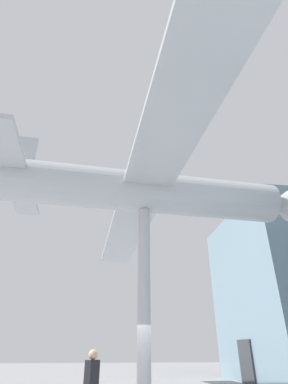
{
  "coord_description": "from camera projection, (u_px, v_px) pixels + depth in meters",
  "views": [
    {
      "loc": [
        10.8,
        -1.2,
        1.8
      ],
      "look_at": [
        0.0,
        0.0,
        7.51
      ],
      "focal_mm": 28.0,
      "sensor_mm": 36.0,
      "label": 1
    }
  ],
  "objects": [
    {
      "name": "suspended_airplane",
      "position": [
        147.0,
        192.0,
        12.3
      ],
      "size": [
        22.05,
        12.85,
        2.84
      ],
      "rotation": [
        0.0,
        0.0,
        0.09
      ],
      "color": "#B2B7BC",
      "rests_on": "support_pylon_central"
    },
    {
      "name": "visitor_person",
      "position": [
        91.0,
        380.0,
        8.24
      ],
      "size": [
        0.45,
        0.42,
        1.79
      ],
      "rotation": [
        0.0,
        0.0,
        2.48
      ],
      "color": "#2D3D56",
      "rests_on": "ground_plane"
    },
    {
      "name": "support_pylon_central",
      "position": [
        144.0,
        299.0,
        10.34
      ],
      "size": [
        0.46,
        0.46,
        6.67
      ],
      "color": "#B7B7BC",
      "rests_on": "ground_plane"
    }
  ]
}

